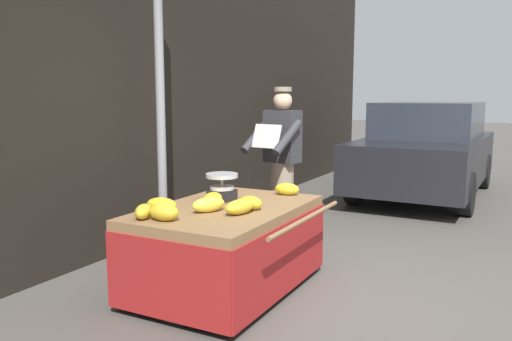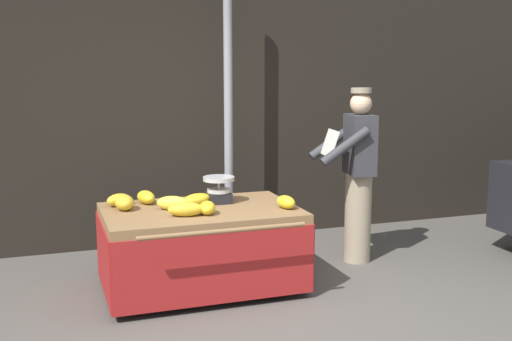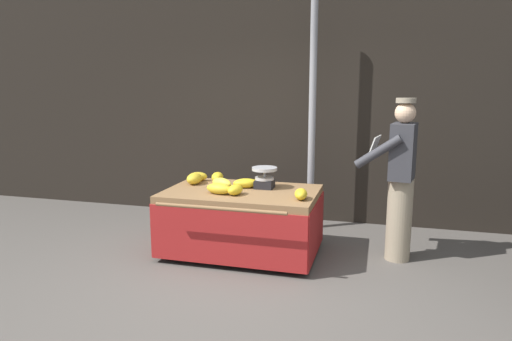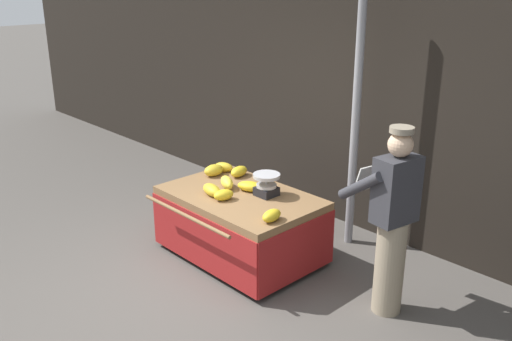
# 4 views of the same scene
# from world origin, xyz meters

# --- Properties ---
(ground_plane) EXTENTS (60.00, 60.00, 0.00)m
(ground_plane) POSITION_xyz_m (0.00, 0.00, 0.00)
(ground_plane) COLOR #514C47
(back_wall) EXTENTS (16.00, 0.24, 3.83)m
(back_wall) POSITION_xyz_m (0.00, 2.63, 1.92)
(back_wall) COLOR black
(back_wall) RESTS_ON ground
(street_pole) EXTENTS (0.09, 0.09, 2.99)m
(street_pole) POSITION_xyz_m (0.42, 2.11, 1.50)
(street_pole) COLOR gray
(street_pole) RESTS_ON ground
(banana_cart) EXTENTS (1.66, 1.27, 0.72)m
(banana_cart) POSITION_xyz_m (-0.17, 0.99, 0.52)
(banana_cart) COLOR olive
(banana_cart) RESTS_ON ground
(weighing_scale) EXTENTS (0.28, 0.28, 0.23)m
(weighing_scale) POSITION_xyz_m (0.04, 1.17, 0.84)
(weighing_scale) COLOR black
(weighing_scale) RESTS_ON banana_cart
(banana_bunch_0) EXTENTS (0.31, 0.20, 0.11)m
(banana_bunch_0) POSITION_xyz_m (-0.35, 0.76, 0.77)
(banana_bunch_0) COLOR gold
(banana_bunch_0) RESTS_ON banana_cart
(banana_bunch_1) EXTENTS (0.19, 0.27, 0.12)m
(banana_bunch_1) POSITION_xyz_m (-0.58, 1.34, 0.77)
(banana_bunch_1) COLOR gold
(banana_bunch_1) RESTS_ON banana_cart
(banana_bunch_2) EXTENTS (0.16, 0.24, 0.11)m
(banana_bunch_2) POSITION_xyz_m (0.52, 0.76, 0.77)
(banana_bunch_2) COLOR gold
(banana_bunch_2) RESTS_ON banana_cart
(banana_bunch_3) EXTENTS (0.30, 0.24, 0.12)m
(banana_bunch_3) POSITION_xyz_m (-0.41, 1.01, 0.78)
(banana_bunch_3) COLOR yellow
(banana_bunch_3) RESTS_ON banana_cart
(banana_bunch_4) EXTENTS (0.16, 0.24, 0.13)m
(banana_bunch_4) POSITION_xyz_m (-0.79, 1.15, 0.78)
(banana_bunch_4) COLOR gold
(banana_bunch_4) RESTS_ON banana_cart
(banana_bunch_5) EXTENTS (0.25, 0.20, 0.11)m
(banana_bunch_5) POSITION_xyz_m (-0.82, 1.32, 0.77)
(banana_bunch_5) COLOR gold
(banana_bunch_5) RESTS_ON banana_cart
(banana_bunch_6) EXTENTS (0.32, 0.26, 0.10)m
(banana_bunch_6) POSITION_xyz_m (-0.17, 1.13, 0.77)
(banana_bunch_6) COLOR gold
(banana_bunch_6) RESTS_ON banana_cart
(banana_bunch_7) EXTENTS (0.18, 0.24, 0.11)m
(banana_bunch_7) POSITION_xyz_m (-0.17, 0.77, 0.77)
(banana_bunch_7) COLOR gold
(banana_bunch_7) RESTS_ON banana_cart
(vendor_person) EXTENTS (0.63, 0.58, 1.71)m
(vendor_person) POSITION_xyz_m (1.48, 1.27, 0.87)
(vendor_person) COLOR gray
(vendor_person) RESTS_ON ground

